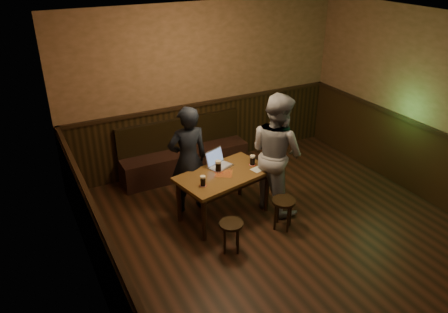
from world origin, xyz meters
TOP-DOWN VIEW (x-y plane):
  - room at (0.00, 0.22)m, footprint 5.04×6.04m
  - bench at (-0.53, 2.75)m, footprint 2.20×0.50m
  - pub_table at (-0.53, 1.27)m, footprint 1.43×1.00m
  - stool_left at (-0.82, 0.51)m, footprint 0.40×0.40m
  - stool_right at (0.06, 0.62)m, footprint 0.34×0.34m
  - pint_left at (-0.93, 1.10)m, footprint 0.09×0.09m
  - pint_mid at (-0.57, 1.36)m, footprint 0.11×0.11m
  - pint_right at (-0.04, 1.31)m, footprint 0.10×0.10m
  - laptop at (-0.50, 1.51)m, footprint 0.41×0.37m
  - menu at (-0.02, 1.16)m, footprint 0.25×0.19m
  - person_suit at (-0.89, 1.69)m, footprint 0.61×0.42m
  - person_grey at (0.26, 1.15)m, footprint 0.82×0.97m

SIDE VIEW (x-z plane):
  - bench at x=-0.53m, z-range -0.16..0.79m
  - stool_left at x=-0.82m, z-range 0.13..0.55m
  - stool_right at x=0.06m, z-range 0.13..0.58m
  - pub_table at x=-0.53m, z-range 0.25..0.96m
  - menu at x=-0.02m, z-range 0.70..0.70m
  - laptop at x=-0.50m, z-range 0.64..0.88m
  - pint_left at x=-0.93m, z-range 0.70..0.84m
  - pint_right at x=-0.04m, z-range 0.70..0.85m
  - pint_mid at x=-0.57m, z-range 0.70..0.87m
  - person_suit at x=-0.89m, z-range 0.00..1.62m
  - person_grey at x=0.26m, z-range 0.00..1.79m
  - room at x=0.00m, z-range -0.22..2.62m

